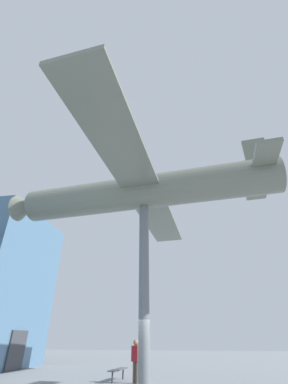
# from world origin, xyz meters

# --- Properties ---
(support_pylon_central) EXTENTS (0.46, 0.46, 7.65)m
(support_pylon_central) POSITION_xyz_m (0.00, 0.00, 3.83)
(support_pylon_central) COLOR slate
(support_pylon_central) RESTS_ON ground_plane
(suspended_airplane) EXTENTS (15.69, 14.81, 3.13)m
(suspended_airplane) POSITION_xyz_m (0.02, 0.23, 8.54)
(suspended_airplane) COLOR slate
(suspended_airplane) RESTS_ON support_pylon_central
(visitor_person) EXTENTS (0.40, 0.46, 1.78)m
(visitor_person) POSITION_xyz_m (2.98, 0.89, 1.04)
(visitor_person) COLOR #4C4238
(visitor_person) RESTS_ON ground_plane
(plaza_bench) EXTENTS (1.85, 0.62, 0.50)m
(plaza_bench) POSITION_xyz_m (3.58, 1.90, 0.44)
(plaza_bench) COLOR #4C4C51
(plaza_bench) RESTS_ON ground_plane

